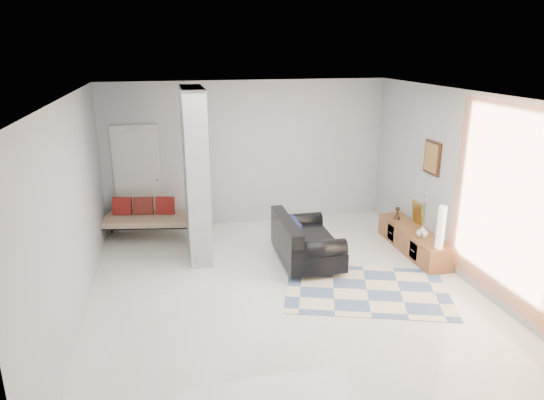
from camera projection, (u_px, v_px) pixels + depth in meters
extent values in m
plane|color=silver|center=(284.00, 290.00, 7.06)|extent=(6.00, 6.00, 0.00)
plane|color=white|center=(286.00, 95.00, 6.21)|extent=(6.00, 6.00, 0.00)
plane|color=#B3B5B7|center=(248.00, 154.00, 9.43)|extent=(6.00, 0.00, 6.00)
plane|color=#B3B5B7|center=(376.00, 310.00, 3.85)|extent=(6.00, 0.00, 6.00)
plane|color=#B3B5B7|center=(72.00, 213.00, 6.07)|extent=(0.00, 6.00, 6.00)
plane|color=#B3B5B7|center=(464.00, 187.00, 7.20)|extent=(0.00, 6.00, 6.00)
cube|color=#9FA2A6|center=(196.00, 175.00, 7.90)|extent=(0.35, 1.20, 2.80)
cube|color=silver|center=(138.00, 179.00, 9.07)|extent=(0.85, 0.06, 2.04)
plane|color=orange|center=(512.00, 208.00, 6.10)|extent=(0.00, 2.55, 2.55)
cube|color=#3E2211|center=(432.00, 158.00, 7.96)|extent=(0.04, 0.45, 0.55)
cube|color=brown|center=(413.00, 240.00, 8.36)|extent=(0.45, 1.86, 0.40)
cube|color=#3E2211|center=(414.00, 251.00, 7.93)|extent=(0.02, 0.25, 0.28)
cube|color=#3E2211|center=(391.00, 233.00, 8.70)|extent=(0.02, 0.25, 0.28)
cube|color=gold|center=(418.00, 213.00, 8.51)|extent=(0.09, 0.32, 0.40)
cube|color=silver|center=(422.00, 236.00, 7.87)|extent=(0.04, 0.10, 0.12)
cylinder|color=silver|center=(296.00, 277.00, 7.35)|extent=(0.05, 0.05, 0.10)
cylinder|color=silver|center=(278.00, 246.00, 8.52)|extent=(0.05, 0.05, 0.10)
cylinder|color=silver|center=(339.00, 273.00, 7.48)|extent=(0.05, 0.05, 0.10)
cylinder|color=silver|center=(316.00, 243.00, 8.65)|extent=(0.05, 0.05, 0.10)
cube|color=black|center=(307.00, 247.00, 7.94)|extent=(0.92, 1.51, 0.30)
cube|color=black|center=(286.00, 230.00, 7.77)|extent=(0.22, 1.50, 0.36)
cylinder|color=black|center=(318.00, 249.00, 7.28)|extent=(0.85, 0.29, 0.28)
cylinder|color=black|center=(297.00, 221.00, 8.45)|extent=(0.85, 0.29, 0.28)
cube|color=black|center=(294.00, 228.00, 7.79)|extent=(0.15, 0.55, 0.31)
cylinder|color=black|center=(101.00, 237.00, 8.53)|extent=(0.04, 0.04, 0.40)
cylinder|color=black|center=(195.00, 235.00, 8.60)|extent=(0.04, 0.04, 0.40)
cylinder|color=black|center=(111.00, 223.00, 9.17)|extent=(0.04, 0.04, 0.40)
cylinder|color=black|center=(199.00, 222.00, 9.25)|extent=(0.04, 0.04, 0.40)
cube|color=beige|center=(151.00, 220.00, 8.83)|extent=(1.77, 0.98, 0.12)
cube|color=maroon|center=(122.00, 206.00, 8.88)|extent=(0.36, 0.22, 0.33)
cube|color=maroon|center=(144.00, 206.00, 8.90)|extent=(0.36, 0.22, 0.33)
cube|color=maroon|center=(165.00, 205.00, 8.92)|extent=(0.36, 0.22, 0.33)
cube|color=beige|center=(367.00, 290.00, 7.06)|extent=(2.69, 2.20, 0.01)
cylinder|color=white|center=(441.00, 227.00, 7.44)|extent=(0.13, 0.13, 0.68)
imported|color=white|center=(422.00, 232.00, 7.94)|extent=(0.21, 0.21, 0.19)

